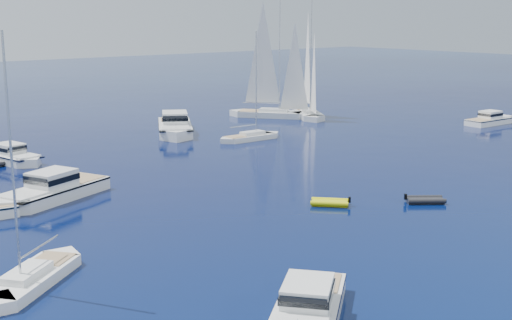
# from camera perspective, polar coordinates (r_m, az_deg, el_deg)

# --- Properties ---
(motor_cruiser_centre) EXTENTS (12.11, 7.68, 3.05)m
(motor_cruiser_centre) POSITION_cam_1_polar(r_m,az_deg,el_deg) (57.82, -16.74, -3.23)
(motor_cruiser_centre) COLOR silver
(motor_cruiser_centre) RESTS_ON ground
(motor_cruiser_far_r) EXTENTS (9.13, 3.21, 2.36)m
(motor_cruiser_far_r) POSITION_cam_1_polar(r_m,az_deg,el_deg) (99.00, 18.99, 2.85)
(motor_cruiser_far_r) COLOR white
(motor_cruiser_far_r) RESTS_ON ground
(motor_cruiser_distant) EXTENTS (10.41, 13.58, 3.51)m
(motor_cruiser_distant) POSITION_cam_1_polar(r_m,az_deg,el_deg) (86.61, -6.76, 2.19)
(motor_cruiser_distant) COLOR white
(motor_cruiser_distant) RESTS_ON ground
(motor_cruiser_horizon) EXTENTS (4.81, 9.82, 2.47)m
(motor_cruiser_horizon) POSITION_cam_1_polar(r_m,az_deg,el_deg) (73.75, -19.74, -0.18)
(motor_cruiser_horizon) COLOR white
(motor_cruiser_horizon) RESTS_ON ground
(sailboat_mid_l) EXTENTS (9.38, 8.07, 14.52)m
(sailboat_mid_l) POSITION_cam_1_polar(r_m,az_deg,el_deg) (40.63, -18.24, -9.84)
(sailboat_mid_l) COLOR white
(sailboat_mid_l) RESTS_ON ground
(sailboat_centre) EXTENTS (9.13, 2.66, 13.32)m
(sailboat_centre) POSITION_cam_1_polar(r_m,az_deg,el_deg) (81.82, -0.49, 1.69)
(sailboat_centre) COLOR silver
(sailboat_centre) RESTS_ON ground
(sailboat_sails_r) EXTENTS (10.49, 12.43, 19.10)m
(sailboat_sails_r) POSITION_cam_1_polar(r_m,az_deg,el_deg) (100.14, 1.22, 3.61)
(sailboat_sails_r) COLOR silver
(sailboat_sails_r) RESTS_ON ground
(sailboat_sails_far) EXTENTS (8.80, 11.71, 17.40)m
(sailboat_sails_far) POSITION_cam_1_polar(r_m,az_deg,el_deg) (100.46, 4.37, 3.60)
(sailboat_sails_far) COLOR silver
(sailboat_sails_far) RESTS_ON ground
(tender_yellow) EXTENTS (3.36, 3.47, 0.95)m
(tender_yellow) POSITION_cam_1_polar(r_m,az_deg,el_deg) (54.20, 6.16, -3.78)
(tender_yellow) COLOR #D7D90C
(tender_yellow) RESTS_ON ground
(tender_grey_near) EXTENTS (3.62, 3.37, 0.95)m
(tender_grey_near) POSITION_cam_1_polar(r_m,az_deg,el_deg) (56.26, 13.93, -3.48)
(tender_grey_near) COLOR black
(tender_grey_near) RESTS_ON ground
(tender_grey_far) EXTENTS (4.08, 2.72, 0.95)m
(tender_grey_far) POSITION_cam_1_polar(r_m,az_deg,el_deg) (73.20, -19.80, -0.27)
(tender_grey_far) COLOR black
(tender_grey_far) RESTS_ON ground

